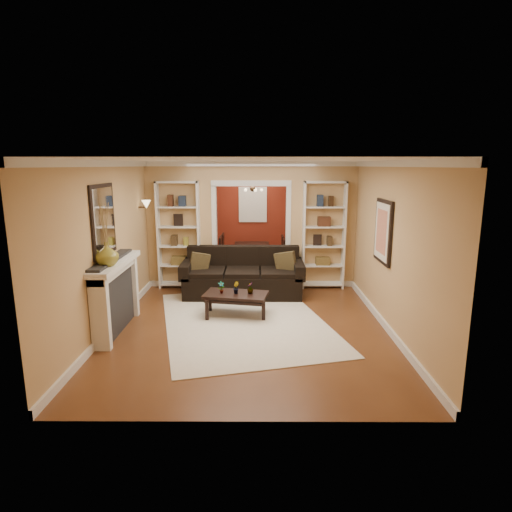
{
  "coord_description": "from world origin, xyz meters",
  "views": [
    {
      "loc": [
        0.14,
        -8.01,
        2.62
      ],
      "look_at": [
        0.11,
        -0.8,
        1.09
      ],
      "focal_mm": 30.0,
      "sensor_mm": 36.0,
      "label": 1
    }
  ],
  "objects_px": {
    "bookshelf_left": "(179,235)",
    "sofa": "(243,272)",
    "coffee_table": "(236,305)",
    "bookshelf_right": "(324,236)",
    "fireplace": "(118,296)",
    "dining_table": "(253,258)"
  },
  "relations": [
    {
      "from": "coffee_table",
      "to": "bookshelf_left",
      "type": "bearing_deg",
      "value": 136.22
    },
    {
      "from": "bookshelf_left",
      "to": "fireplace",
      "type": "distance_m",
      "value": 2.65
    },
    {
      "from": "sofa",
      "to": "bookshelf_left",
      "type": "distance_m",
      "value": 1.64
    },
    {
      "from": "bookshelf_right",
      "to": "fireplace",
      "type": "distance_m",
      "value": 4.47
    },
    {
      "from": "sofa",
      "to": "fireplace",
      "type": "relative_size",
      "value": 1.45
    },
    {
      "from": "sofa",
      "to": "dining_table",
      "type": "distance_m",
      "value": 2.3
    },
    {
      "from": "coffee_table",
      "to": "fireplace",
      "type": "height_order",
      "value": "fireplace"
    },
    {
      "from": "sofa",
      "to": "coffee_table",
      "type": "bearing_deg",
      "value": -93.67
    },
    {
      "from": "bookshelf_left",
      "to": "sofa",
      "type": "bearing_deg",
      "value": -22.71
    },
    {
      "from": "bookshelf_left",
      "to": "bookshelf_right",
      "type": "distance_m",
      "value": 3.1
    },
    {
      "from": "fireplace",
      "to": "bookshelf_right",
      "type": "bearing_deg",
      "value": 34.8
    },
    {
      "from": "coffee_table",
      "to": "bookshelf_right",
      "type": "relative_size",
      "value": 0.48
    },
    {
      "from": "sofa",
      "to": "bookshelf_right",
      "type": "xyz_separation_m",
      "value": [
        1.71,
        0.58,
        0.67
      ]
    },
    {
      "from": "fireplace",
      "to": "dining_table",
      "type": "distance_m",
      "value": 4.73
    },
    {
      "from": "bookshelf_left",
      "to": "dining_table",
      "type": "bearing_deg",
      "value": 47.39
    },
    {
      "from": "sofa",
      "to": "dining_table",
      "type": "bearing_deg",
      "value": 85.52
    },
    {
      "from": "bookshelf_right",
      "to": "dining_table",
      "type": "height_order",
      "value": "bookshelf_right"
    },
    {
      "from": "bookshelf_right",
      "to": "sofa",
      "type": "bearing_deg",
      "value": -161.31
    },
    {
      "from": "coffee_table",
      "to": "bookshelf_left",
      "type": "xyz_separation_m",
      "value": [
        -1.31,
        1.82,
        0.94
      ]
    },
    {
      "from": "bookshelf_right",
      "to": "fireplace",
      "type": "relative_size",
      "value": 1.35
    },
    {
      "from": "bookshelf_left",
      "to": "fireplace",
      "type": "bearing_deg",
      "value": -102.05
    },
    {
      "from": "sofa",
      "to": "bookshelf_right",
      "type": "bearing_deg",
      "value": 18.69
    }
  ]
}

